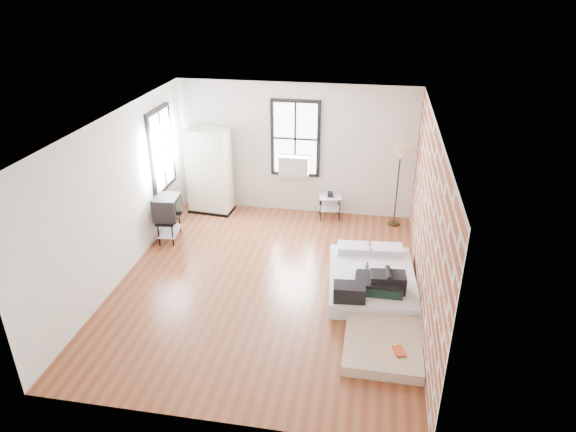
% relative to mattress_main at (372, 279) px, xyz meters
% --- Properties ---
extents(ground, '(6.00, 6.00, 0.00)m').
position_rel_mattress_main_xyz_m(ground, '(-1.75, -0.17, -0.17)').
color(ground, '#5F2B19').
rests_on(ground, ground).
extents(room_shell, '(5.02, 6.02, 2.80)m').
position_rel_mattress_main_xyz_m(room_shell, '(-1.52, 0.19, 1.57)').
color(room_shell, silver).
rests_on(room_shell, ground).
extents(mattress_main, '(1.56, 2.02, 0.61)m').
position_rel_mattress_main_xyz_m(mattress_main, '(0.00, 0.00, 0.00)').
color(mattress_main, white).
rests_on(mattress_main, ground).
extents(mattress_bare, '(1.09, 2.05, 0.44)m').
position_rel_mattress_main_xyz_m(mattress_bare, '(0.18, -0.97, -0.04)').
color(mattress_bare, '#C5AD8E').
rests_on(mattress_bare, ground).
extents(wardrobe, '(0.98, 0.62, 1.85)m').
position_rel_mattress_main_xyz_m(wardrobe, '(-3.55, 2.48, 0.75)').
color(wardrobe, black).
rests_on(wardrobe, ground).
extents(side_table, '(0.51, 0.43, 0.60)m').
position_rel_mattress_main_xyz_m(side_table, '(-0.96, 2.55, 0.23)').
color(side_table, black).
rests_on(side_table, ground).
extents(floor_lamp, '(0.38, 0.38, 1.76)m').
position_rel_mattress_main_xyz_m(floor_lamp, '(0.40, 2.48, 1.35)').
color(floor_lamp, black).
rests_on(floor_lamp, ground).
extents(tv_stand, '(0.51, 0.68, 0.92)m').
position_rel_mattress_main_xyz_m(tv_stand, '(-3.96, 1.05, 0.48)').
color(tv_stand, black).
rests_on(tv_stand, ground).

